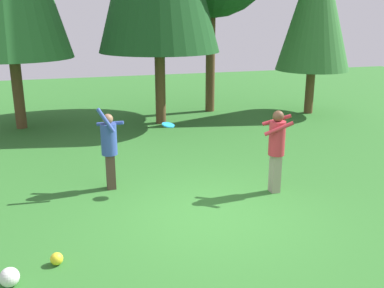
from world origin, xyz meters
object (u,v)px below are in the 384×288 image
(frisbee, at_px, (168,125))
(tree_far_right, at_px, (316,4))
(person_catcher, at_px, (277,144))
(person_thrower, at_px, (109,145))
(ball_yellow, at_px, (57,259))
(ball_white, at_px, (9,277))

(frisbee, relative_size, tree_far_right, 0.06)
(person_catcher, bearing_deg, tree_far_right, -105.45)
(tree_far_right, bearing_deg, person_thrower, -145.77)
(person_thrower, distance_m, ball_yellow, 3.20)
(person_catcher, xyz_separation_m, tree_far_right, (4.84, 6.75, 2.97))
(person_catcher, height_order, ball_white, person_catcher)
(frisbee, distance_m, ball_white, 4.32)
(ball_yellow, bearing_deg, ball_white, -148.61)
(ball_white, xyz_separation_m, ball_yellow, (0.63, 0.38, -0.04))
(frisbee, height_order, ball_yellow, frisbee)
(person_catcher, bearing_deg, frisbee, -0.00)
(person_thrower, relative_size, frisbee, 4.84)
(frisbee, relative_size, ball_white, 1.38)
(person_thrower, distance_m, frisbee, 1.35)
(ball_yellow, relative_size, tree_far_right, 0.03)
(person_thrower, bearing_deg, ball_yellow, -93.63)
(person_thrower, bearing_deg, tree_far_right, 52.59)
(tree_far_right, bearing_deg, person_catcher, -125.66)
(ball_white, xyz_separation_m, tree_far_right, (9.96, 8.80, 3.89))
(ball_yellow, bearing_deg, frisbee, 46.13)
(ball_yellow, xyz_separation_m, tree_far_right, (9.33, 8.41, 3.93))
(frisbee, bearing_deg, ball_white, -136.49)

